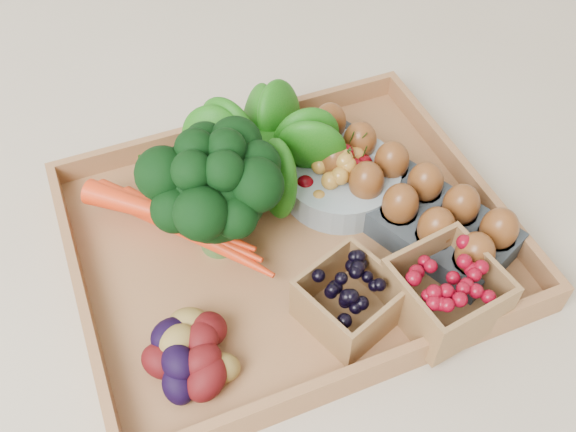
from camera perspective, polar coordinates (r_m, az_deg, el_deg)
name	(u,v)px	position (r m, az deg, el deg)	size (l,w,h in m)	color
ground	(288,245)	(0.86, 0.00, -2.56)	(4.00, 4.00, 0.00)	beige
tray	(288,241)	(0.86, 0.00, -2.26)	(0.55, 0.45, 0.01)	#A97347
carrots	(175,221)	(0.85, -9.99, -0.46)	(0.23, 0.17, 0.06)	#F03812
lettuce	(260,144)	(0.87, -2.49, 6.38)	(0.14, 0.14, 0.14)	#10590D
broccoli	(216,212)	(0.80, -6.41, 0.39)	(0.17, 0.17, 0.13)	black
cherry_bowl	(341,180)	(0.89, 4.69, 3.23)	(0.16, 0.16, 0.04)	#8C9EA5
egg_carton	(393,199)	(0.88, 9.28, 1.48)	(0.12, 0.34, 0.04)	#343C42
potatoes	(190,350)	(0.73, -8.69, -11.67)	(0.12, 0.12, 0.07)	#480B0D
punnet_blackberry	(349,300)	(0.76, 5.45, -7.48)	(0.10, 0.10, 0.07)	black
punnet_raspberry	(445,292)	(0.78, 13.81, -6.61)	(0.11, 0.11, 0.08)	maroon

